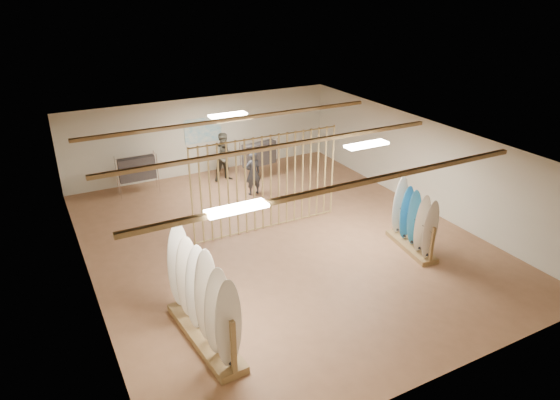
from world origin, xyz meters
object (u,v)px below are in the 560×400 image
clothing_rack_a (137,169)px  shopper_a (253,170)px  rack_right (413,229)px  shopper_b (225,154)px  rack_left (203,310)px  clothing_rack_b (259,154)px

clothing_rack_a → shopper_a: bearing=-28.4°
rack_right → shopper_b: shopper_b is taller
clothing_rack_a → shopper_a: 3.85m
clothing_rack_a → shopper_a: (3.38, -1.83, -0.04)m
rack_left → clothing_rack_b: bearing=52.1°
shopper_b → clothing_rack_b: bearing=-18.4°
clothing_rack_a → clothing_rack_b: clothing_rack_b is taller
rack_left → clothing_rack_a: (0.62, 8.07, 0.17)m
rack_left → shopper_a: rack_left is taller
rack_left → shopper_b: 8.66m
rack_right → clothing_rack_b: bearing=111.4°
rack_left → clothing_rack_b: (4.79, 7.40, 0.22)m
clothing_rack_b → rack_right: bearing=-87.1°
clothing_rack_b → shopper_b: 1.21m
rack_left → rack_right: bearing=3.3°
clothing_rack_a → clothing_rack_b: bearing=-9.0°
rack_left → shopper_b: rack_left is taller
rack_left → shopper_a: 7.41m
clothing_rack_a → rack_right: bearing=-52.1°
clothing_rack_b → clothing_rack_a: bearing=161.7°
shopper_a → clothing_rack_a: bearing=-31.0°
clothing_rack_b → shopper_a: bearing=-133.3°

